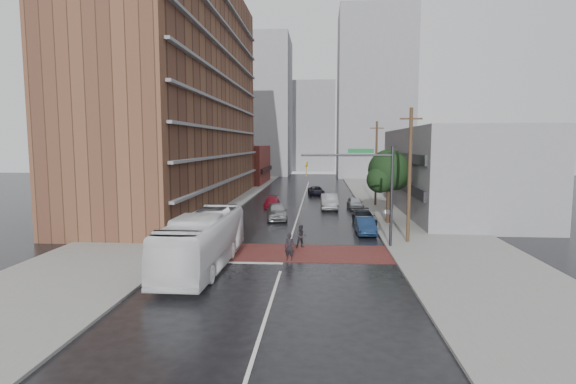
# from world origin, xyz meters

# --- Properties ---
(ground) EXTENTS (160.00, 160.00, 0.00)m
(ground) POSITION_xyz_m (0.00, 0.00, 0.00)
(ground) COLOR black
(ground) RESTS_ON ground
(crosswalk) EXTENTS (14.00, 5.00, 0.02)m
(crosswalk) POSITION_xyz_m (0.00, 0.50, 0.01)
(crosswalk) COLOR maroon
(crosswalk) RESTS_ON ground
(sidewalk_west) EXTENTS (9.00, 90.00, 0.15)m
(sidewalk_west) POSITION_xyz_m (-11.50, 25.00, 0.07)
(sidewalk_west) COLOR gray
(sidewalk_west) RESTS_ON ground
(sidewalk_east) EXTENTS (9.00, 90.00, 0.15)m
(sidewalk_east) POSITION_xyz_m (11.50, 25.00, 0.07)
(sidewalk_east) COLOR gray
(sidewalk_east) RESTS_ON ground
(apartment_block) EXTENTS (10.00, 44.00, 28.00)m
(apartment_block) POSITION_xyz_m (-14.00, 24.00, 14.00)
(apartment_block) COLOR brown
(apartment_block) RESTS_ON ground
(storefront_west) EXTENTS (8.00, 16.00, 7.00)m
(storefront_west) POSITION_xyz_m (-12.00, 54.00, 3.50)
(storefront_west) COLOR maroon
(storefront_west) RESTS_ON ground
(building_east) EXTENTS (11.00, 26.00, 9.00)m
(building_east) POSITION_xyz_m (16.50, 20.00, 4.50)
(building_east) COLOR gray
(building_east) RESTS_ON ground
(distant_tower_west) EXTENTS (18.00, 16.00, 32.00)m
(distant_tower_west) POSITION_xyz_m (-14.00, 78.00, 16.00)
(distant_tower_west) COLOR gray
(distant_tower_west) RESTS_ON ground
(distant_tower_east) EXTENTS (16.00, 14.00, 36.00)m
(distant_tower_east) POSITION_xyz_m (14.00, 72.00, 18.00)
(distant_tower_east) COLOR gray
(distant_tower_east) RESTS_ON ground
(distant_tower_center) EXTENTS (12.00, 10.00, 24.00)m
(distant_tower_center) POSITION_xyz_m (0.00, 95.00, 12.00)
(distant_tower_center) COLOR gray
(distant_tower_center) RESTS_ON ground
(street_tree) EXTENTS (4.20, 4.10, 6.90)m
(street_tree) POSITION_xyz_m (8.52, 12.03, 4.73)
(street_tree) COLOR #332319
(street_tree) RESTS_ON ground
(signal_mast) EXTENTS (6.50, 0.30, 7.20)m
(signal_mast) POSITION_xyz_m (5.85, 2.50, 4.73)
(signal_mast) COLOR #2D2D33
(signal_mast) RESTS_ON ground
(utility_pole_near) EXTENTS (1.60, 0.26, 10.00)m
(utility_pole_near) POSITION_xyz_m (8.80, 4.00, 5.14)
(utility_pole_near) COLOR #473321
(utility_pole_near) RESTS_ON ground
(utility_pole_far) EXTENTS (1.60, 0.26, 10.00)m
(utility_pole_far) POSITION_xyz_m (8.80, 24.00, 5.14)
(utility_pole_far) COLOR #473321
(utility_pole_far) RESTS_ON ground
(transit_bus) EXTENTS (2.86, 11.78, 3.27)m
(transit_bus) POSITION_xyz_m (-4.69, -3.48, 1.64)
(transit_bus) COLOR white
(transit_bus) RESTS_ON ground
(pedestrian_a) EXTENTS (0.72, 0.57, 1.75)m
(pedestrian_a) POSITION_xyz_m (0.36, -1.50, 0.87)
(pedestrian_a) COLOR black
(pedestrian_a) RESTS_ON ground
(pedestrian_b) EXTENTS (0.96, 0.85, 1.65)m
(pedestrian_b) POSITION_xyz_m (0.96, 2.09, 0.82)
(pedestrian_b) COLOR black
(pedestrian_b) RESTS_ON ground
(car_travel_a) EXTENTS (2.54, 5.01, 1.63)m
(car_travel_a) POSITION_xyz_m (-1.96, 13.81, 0.82)
(car_travel_a) COLOR #929599
(car_travel_a) RESTS_ON ground
(car_travel_b) EXTENTS (2.02, 5.27, 1.71)m
(car_travel_b) POSITION_xyz_m (3.29, 21.20, 0.86)
(car_travel_b) COLOR #B8BBC0
(car_travel_b) RESTS_ON ground
(car_travel_c) EXTENTS (1.86, 4.22, 1.20)m
(car_travel_c) POSITION_xyz_m (-3.38, 22.39, 0.60)
(car_travel_c) COLOR maroon
(car_travel_c) RESTS_ON ground
(suv_travel) EXTENTS (2.59, 4.78, 1.27)m
(suv_travel) POSITION_xyz_m (1.67, 34.86, 0.64)
(suv_travel) COLOR black
(suv_travel) RESTS_ON ground
(car_parked_near) EXTENTS (1.60, 4.24, 1.38)m
(car_parked_near) POSITION_xyz_m (5.99, 7.34, 0.69)
(car_parked_near) COLOR #132645
(car_parked_near) RESTS_ON ground
(car_parked_mid) EXTENTS (2.11, 4.57, 1.29)m
(car_parked_mid) POSITION_xyz_m (6.30, 11.73, 0.65)
(car_parked_mid) COLOR black
(car_parked_mid) RESTS_ON ground
(car_parked_far) EXTENTS (1.90, 4.15, 1.38)m
(car_parked_far) POSITION_xyz_m (6.23, 21.57, 0.69)
(car_parked_far) COLOR #B5BABE
(car_parked_far) RESTS_ON ground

